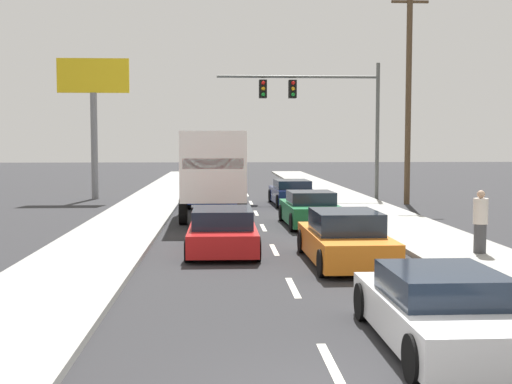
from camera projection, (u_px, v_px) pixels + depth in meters
The scene contains 14 objects.
ground_plane at pixel (252, 206), 32.59m from camera, with size 140.00×140.00×0.00m, color #2B2B2D.
sidewalk_right at pixel (379, 215), 27.86m from camera, with size 2.90×80.00×0.14m, color #9E9E99.
sidewalk_left at pixel (134, 216), 27.35m from camera, with size 2.90×80.00×0.14m, color #9E9E99.
lane_markings at pixel (253, 207), 31.69m from camera, with size 0.14×57.00×0.01m.
box_truck at pixel (212, 168), 27.38m from camera, with size 2.63×8.77×3.44m.
car_red at pixel (223, 231), 18.96m from camera, with size 1.94×4.58×1.22m.
car_navy at pixel (292, 193), 32.98m from camera, with size 2.04×4.54×1.22m.
car_green at pixel (310, 210), 24.71m from camera, with size 2.00×4.29×1.27m.
car_orange at pixel (345, 240), 17.03m from camera, with size 1.95×4.56×1.34m.
car_white at pixel (441, 311), 10.13m from camera, with size 1.92×4.19×1.16m.
traffic_signal_mast at pixel (313, 100), 36.04m from camera, with size 8.69×0.69×7.26m.
utility_pole_mid at pixel (408, 95), 32.97m from camera, with size 1.80×0.28×10.40m.
roadside_billboard at pixel (94, 100), 36.09m from camera, with size 3.79×0.36×7.48m.
pedestrian_near_corner at pixel (480, 222), 17.79m from camera, with size 0.38×0.38×1.66m.
Camera 1 is at (-1.50, -7.42, 3.06)m, focal length 47.62 mm.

